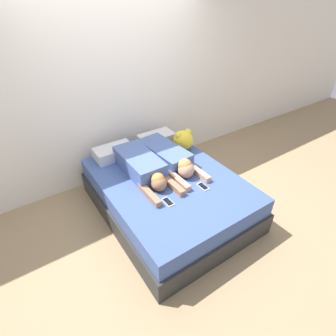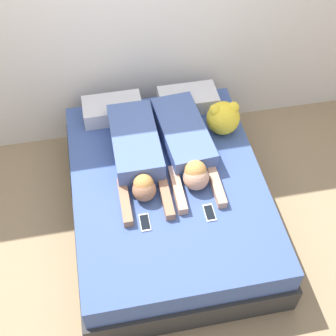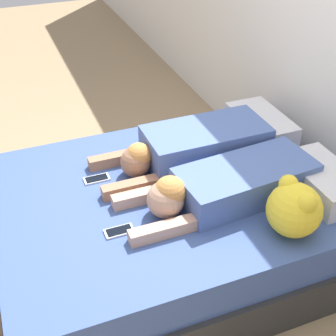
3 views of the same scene
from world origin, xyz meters
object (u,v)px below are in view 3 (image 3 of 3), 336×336
object	(u,v)px
person_left	(193,147)
cell_phone_left	(97,179)
pillow_head_right	(323,180)
bed	(168,223)
person_right	(226,185)
pillow_head_left	(261,125)
plush_toy	(294,209)
cell_phone_right	(119,231)

from	to	relation	value
person_left	cell_phone_left	xyz separation A→B (m)	(-0.04, -0.61, -0.10)
pillow_head_right	person_left	distance (m)	0.78
bed	pillow_head_right	world-z (taller)	pillow_head_right
person_left	person_right	size ratio (longest dim) A/B	0.96
pillow_head_left	pillow_head_right	bearing A→B (deg)	0.00
bed	person_right	world-z (taller)	person_right
person_left	pillow_head_right	bearing A→B (deg)	45.77
pillow_head_right	person_left	bearing A→B (deg)	-134.23
cell_phone_left	plush_toy	world-z (taller)	plush_toy
pillow_head_right	person_right	xyz separation A→B (m)	(-0.14, -0.54, 0.02)
bed	person_left	size ratio (longest dim) A/B	1.86
person_left	plush_toy	world-z (taller)	plush_toy
pillow_head_right	plush_toy	distance (m)	0.42
bed	person_right	distance (m)	0.49
bed	pillow_head_left	bearing A→B (deg)	112.71
pillow_head_right	plush_toy	xyz separation A→B (m)	(0.22, -0.35, 0.07)
cell_phone_right	plush_toy	bearing A→B (deg)	68.96
plush_toy	cell_phone_left	bearing A→B (deg)	-134.51
bed	pillow_head_right	size ratio (longest dim) A/B	3.94
cell_phone_right	plush_toy	distance (m)	0.90
pillow_head_left	person_right	distance (m)	0.77
pillow_head_left	plush_toy	size ratio (longest dim) A/B	1.73
pillow_head_right	bed	bearing A→B (deg)	-112.71
person_left	plush_toy	size ratio (longest dim) A/B	3.67
cell_phone_right	plush_toy	world-z (taller)	plush_toy
person_right	cell_phone_right	world-z (taller)	person_right
pillow_head_left	pillow_head_right	xyz separation A→B (m)	(0.68, 0.00, 0.00)
person_left	cell_phone_left	distance (m)	0.62
person_left	person_right	xyz separation A→B (m)	(0.41, 0.02, -0.01)
pillow_head_right	cell_phone_left	bearing A→B (deg)	-116.41
bed	pillow_head_left	size ratio (longest dim) A/B	3.94
person_left	cell_phone_right	size ratio (longest dim) A/B	7.14
pillow_head_left	bed	bearing A→B (deg)	-67.29
cell_phone_right	person_left	bearing A→B (deg)	126.25
person_left	cell_phone_left	world-z (taller)	person_left
pillow_head_right	person_right	world-z (taller)	person_right
person_left	cell_phone_left	size ratio (longest dim) A/B	7.14
cell_phone_left	pillow_head_right	bearing A→B (deg)	63.59
bed	cell_phone_left	xyz separation A→B (m)	(-0.24, -0.36, 0.27)
person_left	plush_toy	bearing A→B (deg)	15.16
person_left	pillow_head_left	bearing A→B (deg)	103.20
person_right	pillow_head_left	bearing A→B (deg)	134.79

